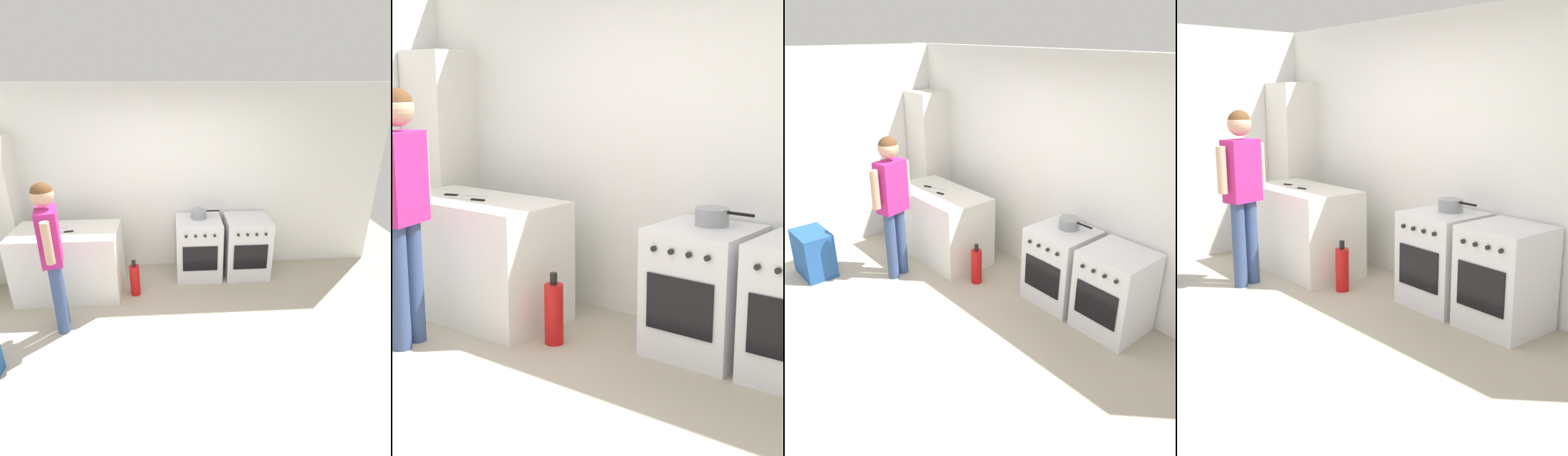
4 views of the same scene
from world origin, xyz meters
The scene contains 10 objects.
ground_plane centered at (0.00, 0.00, 0.00)m, with size 8.00×8.00×0.00m, color #ADA38E.
back_wall centered at (0.00, 1.95, 1.30)m, with size 6.00×0.10×2.60m, color white.
counter_unit centered at (-1.35, 1.20, 0.45)m, with size 1.30×0.70×0.90m, color silver.
oven_left centered at (0.35, 1.58, 0.43)m, with size 0.63×0.62×0.85m.
pot centered at (0.36, 1.65, 0.91)m, with size 0.40×0.22×0.11m.
knife_chef centered at (-1.37, 1.13, 0.90)m, with size 0.31×0.10×0.01m.
knife_bread centered at (-1.51, 1.22, 0.90)m, with size 0.34×0.15×0.01m.
person centered at (-1.28, 0.48, 1.04)m, with size 0.28×0.55×1.72m.
fire_extinguisher centered at (-0.52, 1.10, 0.22)m, with size 0.13×0.13×0.50m.
larder_cabinet centered at (-2.30, 1.68, 1.00)m, with size 0.48×0.44×2.00m, color silver.
Camera 2 is at (2.44, -2.29, 1.80)m, focal length 55.00 mm.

